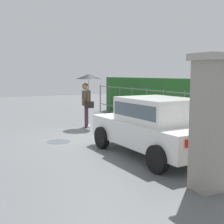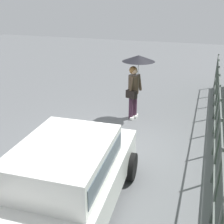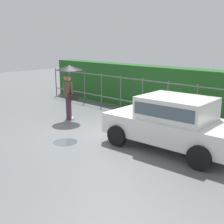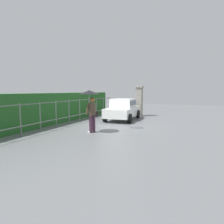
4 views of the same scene
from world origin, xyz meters
name	(u,v)px [view 2 (image 2 of 4)]	position (x,y,z in m)	size (l,w,h in m)	color
ground_plane	(106,146)	(0.00, 0.00, 0.00)	(40.00, 40.00, 0.00)	slate
car	(69,176)	(2.51, 0.25, 0.80)	(3.83, 2.06, 1.48)	white
pedestrian	(136,73)	(-2.08, 0.22, 1.53)	(1.01, 1.01, 2.07)	#47283D
fence_section	(217,125)	(-0.48, 2.67, 0.83)	(12.04, 0.05, 1.50)	#59605B
puddle_near	(56,136)	(-0.04, -1.56, 0.00)	(0.73, 0.73, 0.00)	#4C545B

